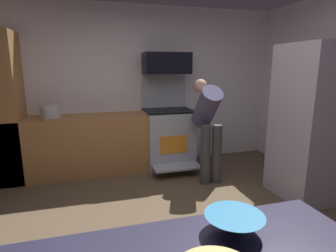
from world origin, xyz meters
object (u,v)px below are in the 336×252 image
(oven_range, at_px, (168,136))
(person_cook, at_px, (208,122))
(refrigerator, at_px, (317,123))
(mixing_bowl_small, at_px, (234,224))
(stock_pot, at_px, (50,112))
(microwave, at_px, (167,63))

(oven_range, height_order, person_cook, oven_range)
(oven_range, xyz_separation_m, person_cook, (0.38, -0.71, 0.36))
(oven_range, distance_m, refrigerator, 2.18)
(person_cook, relative_size, mixing_bowl_small, 5.42)
(stock_pot, bearing_deg, person_cook, -18.44)
(refrigerator, relative_size, stock_pot, 6.77)
(oven_range, bearing_deg, refrigerator, -46.06)
(oven_range, bearing_deg, person_cook, -61.61)
(microwave, height_order, refrigerator, refrigerator)
(microwave, xyz_separation_m, mixing_bowl_small, (-0.61, -3.34, -0.74))
(refrigerator, distance_m, stock_pot, 3.61)
(microwave, bearing_deg, person_cook, -64.45)
(oven_range, distance_m, stock_pot, 1.84)
(oven_range, bearing_deg, microwave, 90.00)
(mixing_bowl_small, relative_size, stock_pot, 0.96)
(person_cook, bearing_deg, mixing_bowl_small, -111.36)
(oven_range, bearing_deg, mixing_bowl_small, -100.63)
(mixing_bowl_small, bearing_deg, microwave, 79.65)
(refrigerator, height_order, stock_pot, refrigerator)
(person_cook, bearing_deg, refrigerator, -37.06)
(microwave, height_order, person_cook, microwave)
(stock_pot, bearing_deg, oven_range, -0.40)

